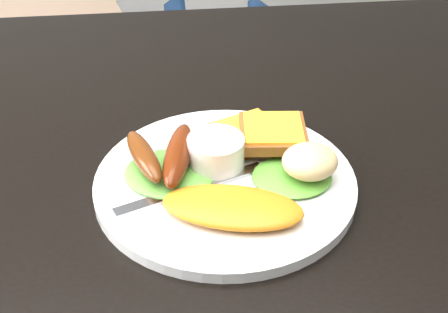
# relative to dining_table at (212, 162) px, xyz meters

# --- Properties ---
(dining_table) EXTENTS (1.20, 0.80, 0.04)m
(dining_table) POSITION_rel_dining_table_xyz_m (0.00, 0.00, 0.00)
(dining_table) COLOR black
(dining_table) RESTS_ON ground
(dining_chair) EXTENTS (0.48, 0.48, 0.05)m
(dining_chair) POSITION_rel_dining_table_xyz_m (-0.36, 1.10, -0.28)
(dining_chair) COLOR tan
(dining_chair) RESTS_ON ground
(plate) EXTENTS (0.27, 0.27, 0.01)m
(plate) POSITION_rel_dining_table_xyz_m (0.01, -0.07, 0.03)
(plate) COLOR white
(plate) RESTS_ON dining_table
(lettuce_left) EXTENTS (0.12, 0.11, 0.01)m
(lettuce_left) POSITION_rel_dining_table_xyz_m (-0.05, -0.06, 0.04)
(lettuce_left) COLOR #3A8C26
(lettuce_left) RESTS_ON plate
(lettuce_right) EXTENTS (0.08, 0.07, 0.01)m
(lettuce_right) POSITION_rel_dining_table_xyz_m (0.07, -0.08, 0.04)
(lettuce_right) COLOR #2E8C22
(lettuce_right) RESTS_ON plate
(omelette) EXTENTS (0.15, 0.10, 0.02)m
(omelette) POSITION_rel_dining_table_xyz_m (0.01, -0.13, 0.04)
(omelette) COLOR orange
(omelette) RESTS_ON plate
(sausage_a) EXTENTS (0.05, 0.10, 0.02)m
(sausage_a) POSITION_rel_dining_table_xyz_m (-0.07, -0.05, 0.05)
(sausage_a) COLOR brown
(sausage_a) RESTS_ON lettuce_left
(sausage_b) EXTENTS (0.05, 0.11, 0.03)m
(sausage_b) POSITION_rel_dining_table_xyz_m (-0.04, -0.06, 0.05)
(sausage_b) COLOR #5B230C
(sausage_b) RESTS_ON lettuce_left
(ramekin) EXTENTS (0.06, 0.06, 0.03)m
(ramekin) POSITION_rel_dining_table_xyz_m (-0.00, -0.05, 0.05)
(ramekin) COLOR white
(ramekin) RESTS_ON plate
(toast_a) EXTENTS (0.09, 0.09, 0.01)m
(toast_a) POSITION_rel_dining_table_xyz_m (0.04, -0.01, 0.04)
(toast_a) COLOR brown
(toast_a) RESTS_ON plate
(toast_b) EXTENTS (0.08, 0.08, 0.01)m
(toast_b) POSITION_rel_dining_table_xyz_m (0.06, -0.03, 0.05)
(toast_b) COLOR brown
(toast_b) RESTS_ON toast_a
(potato_salad) EXTENTS (0.07, 0.07, 0.03)m
(potato_salad) POSITION_rel_dining_table_xyz_m (0.09, -0.09, 0.06)
(potato_salad) COLOR #FAE5AA
(potato_salad) RESTS_ON lettuce_right
(fork) EXTENTS (0.15, 0.07, 0.00)m
(fork) POSITION_rel_dining_table_xyz_m (-0.03, -0.09, 0.03)
(fork) COLOR #ADAFB7
(fork) RESTS_ON plate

